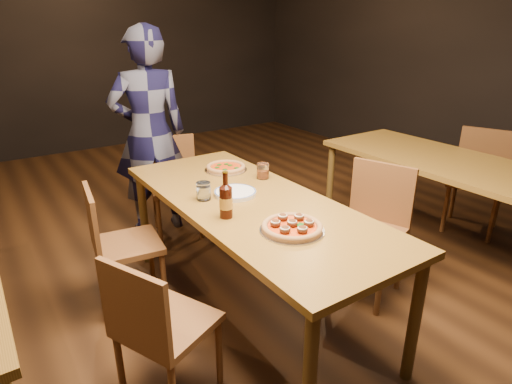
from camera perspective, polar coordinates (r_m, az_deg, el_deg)
ground at (r=2.88m, az=-0.58°, el=-15.08°), size 9.00×9.00×0.00m
table_main at (r=2.53m, az=-0.64°, el=-2.64°), size 0.80×2.00×0.75m
table_right at (r=3.59m, az=24.56°, el=2.74°), size 0.80×2.00×0.75m
chair_main_nw at (r=2.12m, az=-11.72°, el=-16.68°), size 0.51×0.51×0.83m
chair_main_sw at (r=2.83m, az=-16.75°, el=-6.59°), size 0.45×0.45×0.85m
chair_main_e at (r=2.88m, az=14.59°, el=-5.13°), size 0.54×0.54×0.91m
chair_end at (r=3.68m, az=-10.64°, el=0.77°), size 0.50×0.50×0.87m
chair_nbr_right at (r=4.14m, az=27.38°, el=1.32°), size 0.56×0.56×0.92m
pizza_meatball at (r=2.14m, az=4.84°, el=-4.62°), size 0.33×0.33×0.06m
pizza_margherita at (r=3.03m, az=-4.04°, el=3.28°), size 0.30×0.30×0.04m
plate_stack at (r=2.59m, az=-2.79°, el=-0.10°), size 0.25×0.25×0.02m
beer_bottle at (r=2.26m, az=-4.03°, el=-1.27°), size 0.07×0.07×0.25m
water_glass at (r=2.52m, az=-7.01°, el=0.13°), size 0.08×0.08×0.11m
amber_glass at (r=2.85m, az=0.92°, el=2.82°), size 0.08×0.08×0.10m
diner at (r=3.71m, az=-14.03°, el=7.56°), size 0.70×0.53×1.72m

